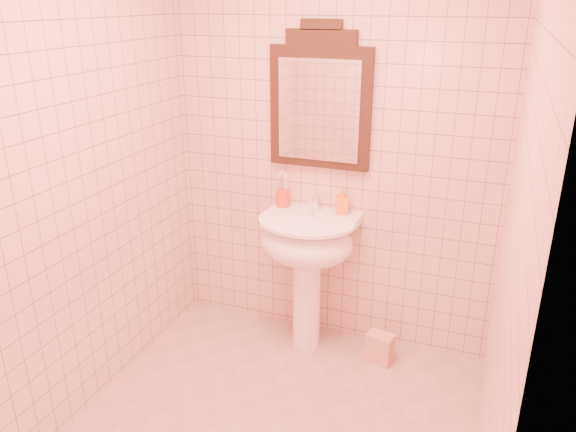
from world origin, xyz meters
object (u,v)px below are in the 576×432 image
at_px(soap_dispenser, 342,201).
at_px(towel, 380,348).
at_px(pedestal_sink, 307,251).
at_px(toothbrush_cup, 283,198).
at_px(mirror, 320,102).

height_order(soap_dispenser, towel, soap_dispenser).
xyz_separation_m(pedestal_sink, soap_dispenser, (0.16, 0.16, 0.28)).
height_order(pedestal_sink, toothbrush_cup, toothbrush_cup).
height_order(mirror, toothbrush_cup, mirror).
distance_m(toothbrush_cup, soap_dispenser, 0.38).
xyz_separation_m(mirror, soap_dispenser, (0.16, -0.04, -0.57)).
bearing_deg(mirror, towel, -23.89).
bearing_deg(toothbrush_cup, pedestal_sink, -35.75).
height_order(pedestal_sink, mirror, mirror).
bearing_deg(towel, soap_dispenser, 151.31).
relative_size(mirror, soap_dispenser, 5.20).
xyz_separation_m(soap_dispenser, towel, (0.31, -0.17, -0.85)).
bearing_deg(mirror, soap_dispenser, -13.70).
distance_m(pedestal_sink, toothbrush_cup, 0.37).
bearing_deg(pedestal_sink, towel, -1.30).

